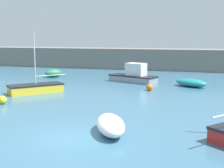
# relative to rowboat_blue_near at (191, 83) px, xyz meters

# --- Properties ---
(ground_plane) EXTENTS (120.00, 120.00, 0.20)m
(ground_plane) POSITION_rel_rowboat_blue_near_xyz_m (-4.63, -16.68, -0.47)
(ground_plane) COLOR #38667F
(harbor_breakwater) EXTENTS (58.45, 3.99, 2.88)m
(harbor_breakwater) POSITION_rel_rowboat_blue_near_xyz_m (-4.63, 14.12, 1.07)
(harbor_breakwater) COLOR slate
(harbor_breakwater) RESTS_ON ground_plane
(rowboat_blue_near) EXTENTS (3.43, 2.84, 0.74)m
(rowboat_blue_near) POSITION_rel_rowboat_blue_near_xyz_m (0.00, 0.00, 0.00)
(rowboat_blue_near) COLOR teal
(rowboat_blue_near) RESTS_ON ground_plane
(motorboat_grey_hull) EXTENTS (5.27, 3.39, 1.95)m
(motorboat_grey_hull) POSITION_rel_rowboat_blue_near_xyz_m (-5.70, 1.30, 0.30)
(motorboat_grey_hull) COLOR gray
(motorboat_grey_hull) RESTS_ON ground_plane
(sailboat_twin_hulled) EXTENTS (4.17, 4.32, 5.00)m
(sailboat_twin_hulled) POSITION_rel_rowboat_blue_near_xyz_m (-12.15, -6.88, 0.02)
(sailboat_twin_hulled) COLOR yellow
(sailboat_twin_hulled) RESTS_ON ground_plane
(dinghy_near_pier) EXTENTS (2.14, 2.22, 0.90)m
(dinghy_near_pier) POSITION_rel_rowboat_blue_near_xyz_m (-15.32, 2.47, 0.08)
(dinghy_near_pier) COLOR #287A4C
(dinghy_near_pier) RESTS_ON ground_plane
(rowboat_white_midwater) EXTENTS (2.48, 3.38, 0.86)m
(rowboat_white_midwater) POSITION_rel_rowboat_blue_near_xyz_m (-3.10, -15.51, 0.06)
(rowboat_white_midwater) COLOR white
(rowboat_white_midwater) RESTS_ON ground_plane
(mooring_buoy_yellow) EXTENTS (0.57, 0.57, 0.57)m
(mooring_buoy_yellow) POSITION_rel_rowboat_blue_near_xyz_m (-12.15, -11.34, -0.08)
(mooring_buoy_yellow) COLOR yellow
(mooring_buoy_yellow) RESTS_ON ground_plane
(mooring_buoy_orange) EXTENTS (0.57, 0.57, 0.57)m
(mooring_buoy_orange) POSITION_rel_rowboat_blue_near_xyz_m (-3.34, -3.13, -0.08)
(mooring_buoy_orange) COLOR orange
(mooring_buoy_orange) RESTS_ON ground_plane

